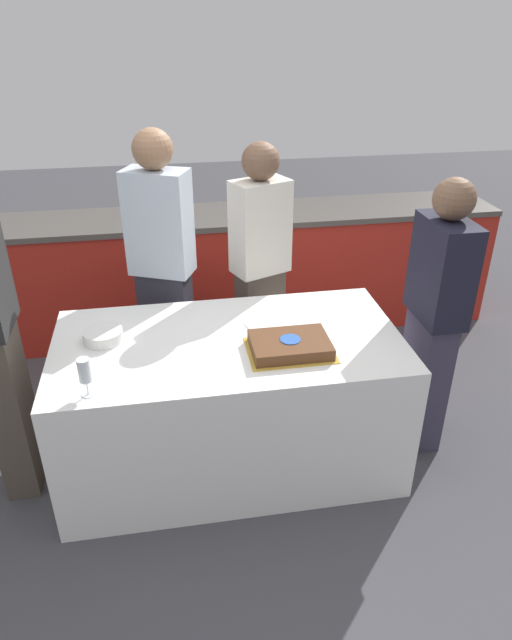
# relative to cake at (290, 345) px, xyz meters

# --- Properties ---
(ground_plane) EXTENTS (14.00, 14.00, 0.00)m
(ground_plane) POSITION_rel_cake_xyz_m (-0.28, 0.15, -0.80)
(ground_plane) COLOR #424247
(back_counter) EXTENTS (4.40, 0.58, 0.92)m
(back_counter) POSITION_rel_cake_xyz_m (-0.28, 1.69, -0.34)
(back_counter) COLOR #A82319
(back_counter) RESTS_ON ground_plane
(dining_table) EXTENTS (1.76, 0.92, 0.77)m
(dining_table) POSITION_rel_cake_xyz_m (-0.28, 0.15, -0.42)
(dining_table) COLOR white
(dining_table) RESTS_ON ground_plane
(cake) EXTENTS (0.42, 0.31, 0.07)m
(cake) POSITION_rel_cake_xyz_m (0.00, 0.00, 0.00)
(cake) COLOR gold
(cake) RESTS_ON dining_table
(plate_stack) EXTENTS (0.20, 0.20, 0.06)m
(plate_stack) POSITION_rel_cake_xyz_m (-0.90, 0.25, -0.00)
(plate_stack) COLOR white
(plate_stack) RESTS_ON dining_table
(wine_glass) EXTENTS (0.06, 0.06, 0.18)m
(wine_glass) POSITION_rel_cake_xyz_m (-0.94, -0.21, 0.09)
(wine_glass) COLOR white
(wine_glass) RESTS_ON dining_table
(side_plate_near_cake) EXTENTS (0.19, 0.19, 0.00)m
(side_plate_near_cake) POSITION_rel_cake_xyz_m (-0.08, 0.29, -0.03)
(side_plate_near_cake) COLOR white
(side_plate_near_cake) RESTS_ON dining_table
(person_cutting_cake) EXTENTS (0.38, 0.31, 1.60)m
(person_cutting_cake) POSITION_rel_cake_xyz_m (0.00, 0.83, 0.04)
(person_cutting_cake) COLOR #4C4238
(person_cutting_cake) RESTS_ON ground_plane
(person_seated_right) EXTENTS (0.21, 0.37, 1.54)m
(person_seated_right) POSITION_rel_cake_xyz_m (0.82, 0.15, -0.00)
(person_seated_right) COLOR #383347
(person_seated_right) RESTS_ON ground_plane
(person_standing_back) EXTENTS (0.40, 0.33, 1.69)m
(person_standing_back) POSITION_rel_cake_xyz_m (-0.58, 0.83, 0.09)
(person_standing_back) COLOR #282833
(person_standing_back) RESTS_ON ground_plane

